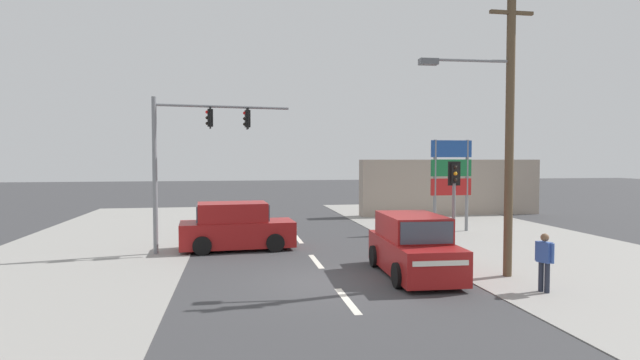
{
  "coord_description": "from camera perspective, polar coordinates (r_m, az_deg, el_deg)",
  "views": [
    {
      "loc": [
        -2.85,
        -14.37,
        3.65
      ],
      "look_at": [
        0.32,
        4.0,
        2.86
      ],
      "focal_mm": 28.0,
      "sensor_mm": 36.0,
      "label": 1
    }
  ],
  "objects": [
    {
      "name": "kerb_left_verge",
      "position": [
        19.57,
        -26.69,
        -8.55
      ],
      "size": [
        8.0,
        40.0,
        0.02
      ],
      "primitive_type": "cube",
      "color": "gray",
      "rests_on": "ground"
    },
    {
      "name": "suv_crossing_left",
      "position": [
        16.03,
        10.62,
        -7.55
      ],
      "size": [
        2.2,
        4.6,
        1.9
      ],
      "color": "maroon",
      "rests_on": "ground"
    },
    {
      "name": "pedestrian_at_kerb",
      "position": [
        15.0,
        24.27,
        -8.25
      ],
      "size": [
        0.34,
        0.52,
        1.63
      ],
      "color": "#232838",
      "rests_on": "ground"
    },
    {
      "name": "shopfront_wall_far",
      "position": [
        33.43,
        14.71,
        -0.82
      ],
      "size": [
        12.0,
        1.0,
        3.6
      ],
      "primitive_type": "cube",
      "color": "#A39384",
      "rests_on": "ground"
    },
    {
      "name": "utility_pole_foreground_right",
      "position": [
        16.35,
        20.43,
        6.84
      ],
      "size": [
        3.78,
        0.39,
        9.18
      ],
      "color": "brown",
      "rests_on": "ground"
    },
    {
      "name": "traffic_signal_mast",
      "position": [
        19.94,
        -14.66,
        3.78
      ],
      "size": [
        5.26,
        0.75,
        6.0
      ],
      "color": "slate",
      "rests_on": "ground"
    },
    {
      "name": "suv_oncoming_near",
      "position": [
        20.42,
        -9.57,
        -5.39
      ],
      "size": [
        4.64,
        2.28,
        1.9
      ],
      "color": "maroon",
      "rests_on": "ground"
    },
    {
      "name": "lane_dash_mid",
      "position": [
        17.98,
        -0.47,
        -9.27
      ],
      "size": [
        0.2,
        2.4,
        0.01
      ],
      "primitive_type": "cube",
      "color": "silver",
      "rests_on": "ground"
    },
    {
      "name": "pedestal_signal_right_kerb",
      "position": [
        18.01,
        15.07,
        -1.58
      ],
      "size": [
        0.44,
        0.29,
        3.56
      ],
      "color": "slate",
      "rests_on": "ground"
    },
    {
      "name": "lane_dash_near",
      "position": [
        13.21,
        3.14,
        -13.6
      ],
      "size": [
        0.2,
        2.4,
        0.01
      ],
      "primitive_type": "cube",
      "color": "silver",
      "rests_on": "ground"
    },
    {
      "name": "ground_plane",
      "position": [
        15.1,
        1.41,
        -11.56
      ],
      "size": [
        140.0,
        140.0,
        0.0
      ],
      "primitive_type": "plane",
      "color": "#3A3A3D"
    },
    {
      "name": "shopping_plaza_sign",
      "position": [
        25.72,
        14.75,
        0.87
      ],
      "size": [
        2.1,
        0.16,
        4.6
      ],
      "color": "slate",
      "rests_on": "ground"
    },
    {
      "name": "kerb_right_verge",
      "position": [
        20.54,
        25.94,
        -8.02
      ],
      "size": [
        10.0,
        44.0,
        0.02
      ],
      "primitive_type": "cube",
      "color": "gray",
      "rests_on": "ground"
    },
    {
      "name": "lane_dash_far",
      "position": [
        22.85,
        -2.51,
        -6.75
      ],
      "size": [
        0.2,
        2.4,
        0.01
      ],
      "primitive_type": "cube",
      "color": "silver",
      "rests_on": "ground"
    }
  ]
}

